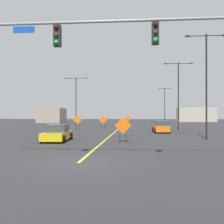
# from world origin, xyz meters

# --- Properties ---
(ground) EXTENTS (206.39, 206.39, 0.00)m
(ground) POSITION_xyz_m (0.00, 0.00, 0.00)
(ground) COLOR #2D2D30
(road_centre_stripe) EXTENTS (0.16, 114.66, 0.01)m
(road_centre_stripe) POSITION_xyz_m (0.00, 57.33, 0.00)
(road_centre_stripe) COLOR yellow
(road_centre_stripe) RESTS_ON ground
(traffic_signal_assembly) EXTENTS (14.35, 0.44, 7.36)m
(traffic_signal_assembly) POSITION_xyz_m (3.68, -0.01, 5.56)
(traffic_signal_assembly) COLOR gray
(traffic_signal_assembly) RESTS_ON ground
(street_lamp_far_right) EXTENTS (3.85, 0.24, 9.74)m
(street_lamp_far_right) POSITION_xyz_m (9.24, 12.91, 5.68)
(street_lamp_far_right) COLOR black
(street_lamp_far_right) RESTS_ON ground
(street_lamp_near_right) EXTENTS (2.86, 0.24, 8.49)m
(street_lamp_near_right) POSITION_xyz_m (9.44, 53.12, 4.95)
(street_lamp_near_right) COLOR black
(street_lamp_near_right) RESTS_ON ground
(street_lamp_far_left) EXTENTS (4.49, 0.24, 9.37)m
(street_lamp_far_left) POSITION_xyz_m (-8.93, 39.39, 5.53)
(street_lamp_far_left) COLOR black
(street_lamp_far_left) RESTS_ON ground
(street_lamp_mid_left) EXTENTS (4.10, 0.24, 9.79)m
(street_lamp_mid_left) POSITION_xyz_m (8.83, 27.38, 5.72)
(street_lamp_mid_left) COLOR black
(street_lamp_mid_left) RESTS_ON ground
(construction_sign_right_lane) EXTENTS (1.41, 0.11, 2.11)m
(construction_sign_right_lane) POSITION_xyz_m (1.69, 9.76, 1.32)
(construction_sign_right_lane) COLOR orange
(construction_sign_right_lane) RESTS_ON ground
(construction_sign_left_lane) EXTENTS (1.36, 0.25, 2.04)m
(construction_sign_left_lane) POSITION_xyz_m (-2.68, 31.70, 1.27)
(construction_sign_left_lane) COLOR orange
(construction_sign_left_lane) RESTS_ON ground
(construction_sign_median_near) EXTENTS (1.41, 0.21, 2.21)m
(construction_sign_median_near) POSITION_xyz_m (1.07, 45.09, 1.41)
(construction_sign_median_near) COLOR orange
(construction_sign_median_near) RESTS_ON ground
(construction_sign_median_far) EXTENTS (1.25, 0.12, 2.06)m
(construction_sign_median_far) POSITION_xyz_m (-5.80, 26.43, 1.32)
(construction_sign_median_far) COLOR orange
(construction_sign_median_far) RESTS_ON ground
(car_yellow_distant) EXTENTS (2.28, 4.69, 1.44)m
(car_yellow_distant) POSITION_xyz_m (-4.09, 10.33, 0.66)
(car_yellow_distant) COLOR gold
(car_yellow_distant) RESTS_ON ground
(car_orange_approaching) EXTENTS (2.07, 4.22, 1.47)m
(car_orange_approaching) POSITION_xyz_m (5.85, 21.80, 0.70)
(car_orange_approaching) COLOR orange
(car_orange_approaching) RESTS_ON ground
(roadside_building_west) EXTENTS (6.09, 6.79, 3.72)m
(roadside_building_west) POSITION_xyz_m (-19.08, 56.26, 1.86)
(roadside_building_west) COLOR gray
(roadside_building_west) RESTS_ON ground
(roadside_building_east) EXTENTS (10.28, 5.90, 4.07)m
(roadside_building_east) POSITION_xyz_m (19.73, 67.60, 2.04)
(roadside_building_east) COLOR #B2A893
(roadside_building_east) RESTS_ON ground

